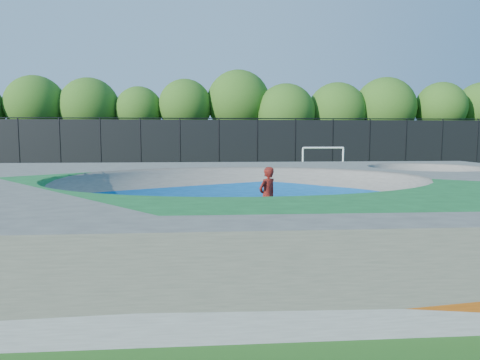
% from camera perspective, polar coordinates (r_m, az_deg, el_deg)
% --- Properties ---
extents(ground, '(120.00, 120.00, 0.00)m').
position_cam_1_polar(ground, '(12.61, -0.18, -6.41)').
color(ground, '#1F5618').
rests_on(ground, ground).
extents(skate_deck, '(22.00, 14.00, 1.50)m').
position_cam_1_polar(skate_deck, '(12.47, -0.18, -3.05)').
color(skate_deck, gray).
rests_on(skate_deck, ground).
extents(skater, '(0.77, 0.73, 1.77)m').
position_cam_1_polar(skater, '(12.89, 3.67, -2.16)').
color(skater, red).
rests_on(skater, ground).
extents(skateboard, '(0.74, 0.67, 0.05)m').
position_cam_1_polar(skateboard, '(13.04, 3.64, -5.90)').
color(skateboard, black).
rests_on(skateboard, ground).
extents(soccer_goal, '(2.91, 0.12, 1.92)m').
position_cam_1_polar(soccer_goal, '(29.60, 11.02, 3.21)').
color(soccer_goal, white).
rests_on(soccer_goal, ground).
extents(fence, '(48.09, 0.09, 4.04)m').
position_cam_1_polar(fence, '(33.30, -2.82, 4.94)').
color(fence, black).
rests_on(fence, ground).
extents(treeline, '(52.95, 7.07, 8.58)m').
position_cam_1_polar(treeline, '(38.60, -0.41, 9.54)').
color(treeline, '#422F21').
rests_on(treeline, ground).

